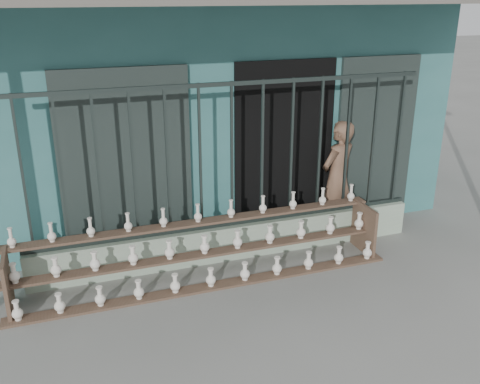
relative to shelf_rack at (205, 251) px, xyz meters
name	(u,v)px	position (x,y,z in m)	size (l,w,h in m)	color
ground	(271,310)	(0.48, -0.89, -0.36)	(60.00, 60.00, 0.00)	slate
workshop_building	(177,93)	(0.48, 3.34, 1.26)	(7.40, 6.60, 3.21)	#326B6A
parapet_wall	(232,241)	(0.48, 0.41, -0.13)	(5.00, 0.20, 0.45)	#9EB399
security_fence	(232,157)	(0.48, 0.41, 0.99)	(5.00, 0.04, 1.80)	#283330
shelf_rack	(205,251)	(0.00, 0.00, 0.00)	(4.50, 0.68, 0.85)	brown
elderly_woman	(337,178)	(2.10, 0.69, 0.44)	(0.59, 0.38, 1.60)	brown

